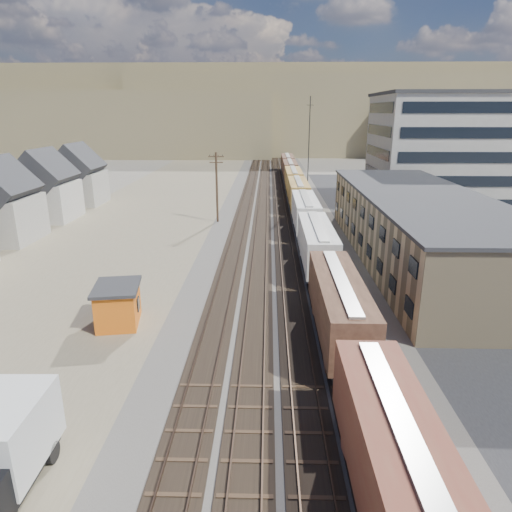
{
  "coord_description": "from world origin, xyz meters",
  "views": [
    {
      "loc": [
        -1.12,
        -23.04,
        15.44
      ],
      "look_at": [
        -2.18,
        16.14,
        3.0
      ],
      "focal_mm": 32.0,
      "sensor_mm": 36.0,
      "label": 1
    }
  ],
  "objects_px": {
    "freight_train": "(301,201)",
    "box_truck": "(0,455)",
    "maintenance_shed": "(118,304)",
    "parked_car_blue": "(467,224)",
    "utility_pole_north": "(217,186)"
  },
  "relations": [
    {
      "from": "freight_train",
      "to": "box_truck",
      "type": "bearing_deg",
      "value": -107.08
    },
    {
      "from": "maintenance_shed",
      "to": "box_truck",
      "type": "bearing_deg",
      "value": -89.14
    },
    {
      "from": "parked_car_blue",
      "to": "box_truck",
      "type": "bearing_deg",
      "value": -163.72
    },
    {
      "from": "box_truck",
      "to": "maintenance_shed",
      "type": "relative_size",
      "value": 1.51
    },
    {
      "from": "utility_pole_north",
      "to": "box_truck",
      "type": "relative_size",
      "value": 1.41
    },
    {
      "from": "maintenance_shed",
      "to": "freight_train",
      "type": "bearing_deg",
      "value": 65.61
    },
    {
      "from": "box_truck",
      "to": "maintenance_shed",
      "type": "height_order",
      "value": "box_truck"
    },
    {
      "from": "parked_car_blue",
      "to": "maintenance_shed",
      "type": "bearing_deg",
      "value": -175.98
    },
    {
      "from": "utility_pole_north",
      "to": "maintenance_shed",
      "type": "distance_m",
      "value": 34.16
    },
    {
      "from": "box_truck",
      "to": "parked_car_blue",
      "type": "relative_size",
      "value": 1.32
    },
    {
      "from": "parked_car_blue",
      "to": "freight_train",
      "type": "bearing_deg",
      "value": 132.85
    },
    {
      "from": "utility_pole_north",
      "to": "parked_car_blue",
      "type": "bearing_deg",
      "value": -5.31
    },
    {
      "from": "utility_pole_north",
      "to": "box_truck",
      "type": "distance_m",
      "value": 50.14
    },
    {
      "from": "box_truck",
      "to": "maintenance_shed",
      "type": "distance_m",
      "value": 16.17
    },
    {
      "from": "freight_train",
      "to": "box_truck",
      "type": "xyz_separation_m",
      "value": [
        -15.93,
        -51.83,
        -0.88
      ]
    }
  ]
}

